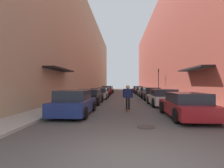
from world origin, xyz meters
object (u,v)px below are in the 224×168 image
at_px(parked_car_right_0, 186,106).
at_px(parked_car_right_4, 141,90).
at_px(parked_car_left_2, 99,93).
at_px(parked_car_right_1, 163,98).
at_px(traffic_light, 158,79).
at_px(parked_car_left_1, 90,97).
at_px(manhole_cover, 146,127).
at_px(parked_car_left_4, 107,90).
at_px(parked_car_left_3, 104,92).
at_px(parked_car_left_5, 109,89).
at_px(parked_car_right_5, 138,89).
at_px(parked_car_right_2, 151,94).
at_px(parked_car_right_3, 145,92).
at_px(parked_car_left_0, 74,103).
at_px(skateboarder, 128,95).

xyz_separation_m(parked_car_right_0, parked_car_right_4, (0.06, 21.57, -0.00)).
xyz_separation_m(parked_car_left_2, parked_car_right_1, (5.84, -6.49, 0.03)).
distance_m(parked_car_right_4, traffic_light, 5.60).
relative_size(parked_car_left_1, manhole_cover, 6.36).
relative_size(parked_car_left_4, parked_car_right_4, 0.92).
relative_size(parked_car_left_3, parked_car_right_4, 0.96).
relative_size(parked_car_left_1, parked_car_left_3, 1.08).
bearing_deg(manhole_cover, traffic_light, 76.90).
bearing_deg(parked_car_left_5, parked_car_right_5, 0.39).
distance_m(parked_car_left_5, parked_car_right_2, 17.47).
bearing_deg(parked_car_right_0, parked_car_right_5, 90.00).
bearing_deg(manhole_cover, parked_car_right_0, 41.69).
bearing_deg(parked_car_right_3, parked_car_left_0, -111.21).
distance_m(parked_car_right_4, parked_car_right_5, 5.29).
bearing_deg(parked_car_right_0, parked_car_left_1, 134.92).
xyz_separation_m(parked_car_left_2, traffic_light, (7.92, 5.22, 1.85)).
xyz_separation_m(parked_car_left_3, parked_car_right_4, (5.94, 4.86, 0.01)).
xyz_separation_m(parked_car_right_0, parked_car_right_3, (0.12, 15.84, -0.00)).
distance_m(parked_car_left_4, parked_car_right_4, 5.92).
bearing_deg(traffic_light, parked_car_right_5, 101.63).
height_order(parked_car_right_5, manhole_cover, parked_car_right_5).
relative_size(parked_car_left_0, parked_car_left_4, 1.05).
distance_m(parked_car_left_3, manhole_cover, 19.07).
xyz_separation_m(parked_car_left_5, parked_car_right_3, (6.02, -10.98, -0.03)).
bearing_deg(parked_car_left_1, manhole_cover, -65.31).
bearing_deg(traffic_light, skateboarder, -108.65).
bearing_deg(skateboarder, parked_car_left_2, 107.83).
relative_size(parked_car_left_4, skateboarder, 2.41).
height_order(parked_car_left_3, traffic_light, traffic_light).
bearing_deg(parked_car_right_1, manhole_cover, -107.96).
distance_m(parked_car_right_4, skateboarder, 19.67).
bearing_deg(parked_car_right_5, parked_car_right_3, -89.39).
bearing_deg(parked_car_left_5, parked_car_left_1, -89.98).
xyz_separation_m(parked_car_left_3, parked_car_right_2, (5.89, -6.32, 0.04)).
height_order(parked_car_left_0, parked_car_left_1, parked_car_left_0).
distance_m(parked_car_left_0, parked_car_left_4, 21.43).
bearing_deg(traffic_light, parked_car_left_3, 179.84).
distance_m(parked_car_left_2, parked_car_right_3, 7.38).
xyz_separation_m(parked_car_left_5, skateboarder, (3.09, -24.70, 0.36)).
height_order(parked_car_left_5, traffic_light, traffic_light).
bearing_deg(parked_car_right_2, parked_car_right_0, -90.10).
xyz_separation_m(parked_car_left_1, parked_car_left_5, (-0.01, 20.90, 0.02)).
bearing_deg(manhole_cover, parked_car_right_1, 72.04).
bearing_deg(parked_car_right_3, manhole_cover, -97.57).
distance_m(parked_car_left_0, parked_car_right_5, 26.92).
relative_size(parked_car_right_3, manhole_cover, 6.68).
distance_m(parked_car_left_5, parked_car_right_1, 22.63).
bearing_deg(parked_car_left_4, parked_car_left_3, -90.39).
xyz_separation_m(parked_car_right_1, skateboarder, (-2.83, -2.86, 0.38)).
distance_m(parked_car_left_1, parked_car_right_0, 8.36).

